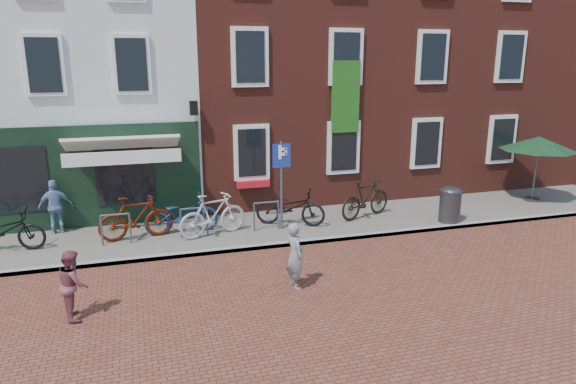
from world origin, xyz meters
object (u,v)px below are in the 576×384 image
object	(u,v)px
woman	(295,256)
boy	(73,284)
bicycle_2	(181,214)
bicycle_3	(213,215)
parasol	(539,141)
litter_bin	(450,202)
bicycle_0	(3,231)
bicycle_4	(290,207)
cafe_person	(56,207)
bicycle_5	(366,199)
parking_sign	(281,170)
bicycle_1	(136,218)

from	to	relation	value
woman	boy	bearing A→B (deg)	80.29
bicycle_2	bicycle_3	bearing A→B (deg)	-122.58
parasol	woman	xyz separation A→B (m)	(-9.65, -3.99, -1.41)
bicycle_2	litter_bin	bearing A→B (deg)	-101.46
bicycle_0	bicycle_4	world-z (taller)	same
cafe_person	bicycle_4	size ratio (longest dim) A/B	0.75
cafe_person	bicycle_4	xyz separation A→B (m)	(6.34, -1.16, -0.23)
woman	bicycle_5	distance (m)	5.18
parking_sign	bicycle_5	size ratio (longest dim) A/B	1.28
parasol	bicycle_3	xyz separation A→B (m)	(-10.86, -0.43, -1.45)
woman	bicycle_0	world-z (taller)	woman
parasol	bicycle_1	distance (m)	12.93
bicycle_3	boy	bearing A→B (deg)	120.92
bicycle_1	bicycle_4	xyz separation A→B (m)	(4.26, -0.06, -0.06)
litter_bin	bicycle_1	bearing A→B (deg)	172.92
parking_sign	bicycle_4	distance (m)	1.23
parking_sign	cafe_person	xyz separation A→B (m)	(-6.01, 1.41, -0.93)
parking_sign	bicycle_4	size ratio (longest dim) A/B	1.24
bicycle_4	woman	bearing A→B (deg)	-168.79
litter_bin	bicycle_5	distance (m)	2.45
bicycle_0	bicycle_1	distance (m)	3.19
boy	bicycle_4	distance (m)	6.68
litter_bin	bicycle_4	bearing A→B (deg)	167.18
boy	bicycle_5	size ratio (longest dim) A/B	0.69
parasol	boy	bearing A→B (deg)	-163.98
cafe_person	bicycle_2	xyz separation A→B (m)	(3.28, -0.96, -0.23)
bicycle_2	bicycle_5	world-z (taller)	bicycle_5
bicycle_4	bicycle_0	bearing A→B (deg)	116.14
bicycle_2	bicycle_5	xyz separation A→B (m)	(5.44, -0.15, 0.06)
bicycle_0	bicycle_5	distance (m)	9.83
cafe_person	bicycle_5	xyz separation A→B (m)	(8.72, -1.12, -0.17)
cafe_person	bicycle_5	distance (m)	8.79
parking_sign	bicycle_1	distance (m)	4.09
boy	bicycle_2	bearing A→B (deg)	-40.82
litter_bin	bicycle_4	xyz separation A→B (m)	(-4.58, 1.04, -0.06)
bicycle_0	bicycle_3	xyz separation A→B (m)	(5.18, -0.34, 0.06)
parasol	bicycle_1	xyz separation A→B (m)	(-12.85, -0.11, -1.45)
parasol	woman	size ratio (longest dim) A/B	1.67
bicycle_0	bicycle_5	world-z (taller)	bicycle_5
bicycle_5	bicycle_1	bearing A→B (deg)	68.80
litter_bin	parasol	distance (m)	4.44
woman	bicycle_1	xyz separation A→B (m)	(-3.20, 3.88, -0.04)
parking_sign	boy	size ratio (longest dim) A/B	1.85
woman	cafe_person	xyz separation A→B (m)	(-5.29, 4.99, 0.12)
parking_sign	woman	distance (m)	3.80
bicycle_5	woman	bearing A→B (deg)	117.30
bicycle_2	boy	bearing A→B (deg)	147.43
parasol	bicycle_3	world-z (taller)	parasol
bicycle_1	bicycle_5	distance (m)	6.64
parasol	bicycle_1	bearing A→B (deg)	-179.52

